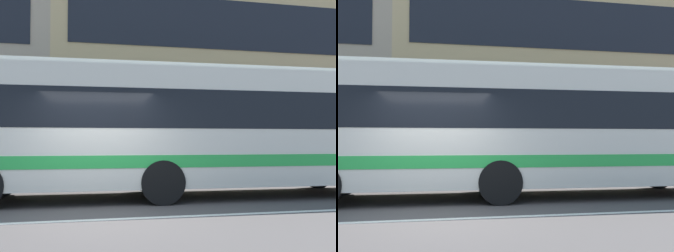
% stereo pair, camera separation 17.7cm
% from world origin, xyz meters
% --- Properties ---
extents(ground_plane, '(160.00, 160.00, 0.00)m').
position_xyz_m(ground_plane, '(0.00, 0.00, 0.00)').
color(ground_plane, '#46413F').
extents(lane_centre_line, '(60.00, 0.16, 0.01)m').
position_xyz_m(lane_centre_line, '(0.00, 0.00, 0.00)').
color(lane_centre_line, silver).
rests_on(lane_centre_line, ground_plane).
extents(hedge_row_far, '(21.86, 1.10, 0.84)m').
position_xyz_m(hedge_row_far, '(0.98, 6.40, 0.42)').
color(hedge_row_far, '#23562B').
rests_on(hedge_row_far, ground_plane).
extents(apartment_block_right, '(18.74, 10.19, 12.16)m').
position_xyz_m(apartment_block_right, '(7.61, 15.68, 6.08)').
color(apartment_block_right, tan).
rests_on(apartment_block_right, ground_plane).
extents(transit_bus, '(11.10, 2.74, 3.26)m').
position_xyz_m(transit_bus, '(2.16, 2.52, 1.79)').
color(transit_bus, beige).
rests_on(transit_bus, ground_plane).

